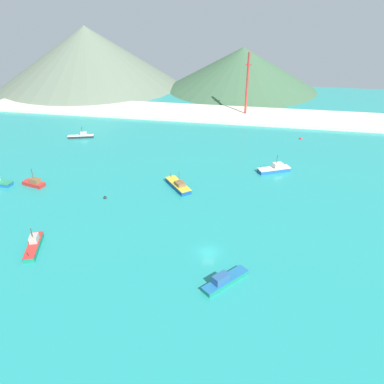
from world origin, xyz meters
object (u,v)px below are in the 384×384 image
buoy_1 (105,198)px  fishing_boat_3 (178,185)px  fishing_boat_2 (275,169)px  fishing_boat_8 (81,136)px  fishing_boat_0 (224,280)px  buoy_0 (301,139)px  fishing_boat_6 (34,245)px  fishing_boat_1 (34,183)px  radio_tower (247,85)px

buoy_1 → fishing_boat_3: bearing=27.4°
fishing_boat_2 → fishing_boat_3: 32.09m
fishing_boat_3 → fishing_boat_8: 57.33m
fishing_boat_0 → fishing_boat_8: fishing_boat_8 is taller
fishing_boat_8 → buoy_0: 85.37m
fishing_boat_8 → buoy_0: (84.20, 14.06, -0.57)m
fishing_boat_6 → fishing_boat_8: 71.13m
fishing_boat_3 → fishing_boat_6: (-25.20, -33.93, 0.09)m
fishing_boat_0 → fishing_boat_3: (-17.31, 37.39, -0.03)m
fishing_boat_1 → fishing_boat_6: fishing_boat_1 is taller
fishing_boat_0 → fishing_boat_8: bearing=131.6°
fishing_boat_2 → fishing_boat_3: (-27.62, -16.32, -0.09)m
fishing_boat_3 → fishing_boat_8: size_ratio=1.06×
fishing_boat_0 → fishing_boat_2: 54.69m
fishing_boat_3 → fishing_boat_6: bearing=-126.6°
fishing_boat_0 → fishing_boat_6: 42.65m
fishing_boat_1 → buoy_0: bearing=34.3°
buoy_0 → radio_tower: size_ratio=0.04×
radio_tower → fishing_boat_8: bearing=-146.4°
fishing_boat_3 → fishing_boat_6: fishing_boat_3 is taller
fishing_boat_1 → radio_tower: 99.84m
buoy_0 → buoy_1: buoy_0 is taller
fishing_boat_2 → fishing_boat_0: bearing=-100.9°
fishing_boat_8 → buoy_0: bearing=9.5°
fishing_boat_0 → fishing_boat_8: size_ratio=0.98×
fishing_boat_0 → buoy_0: size_ratio=9.02×
fishing_boat_3 → buoy_0: (38.07, 48.11, -0.66)m
radio_tower → fishing_boat_2: bearing=-77.8°
radio_tower → fishing_boat_0: bearing=-88.8°
fishing_boat_0 → radio_tower: bearing=91.2°
buoy_0 → fishing_boat_0: bearing=-103.6°
fishing_boat_6 → buoy_0: size_ratio=9.45×
fishing_boat_3 → fishing_boat_6: 42.26m
fishing_boat_0 → buoy_1: fishing_boat_0 is taller
fishing_boat_0 → fishing_boat_1: bearing=152.3°
fishing_boat_1 → fishing_boat_2: 73.05m
fishing_boat_0 → radio_tower: size_ratio=0.35×
fishing_boat_2 → buoy_0: bearing=71.8°
fishing_boat_0 → fishing_boat_3: bearing=114.8°
fishing_boat_2 → radio_tower: 61.15m
fishing_boat_1 → fishing_boat_6: size_ratio=0.72×
fishing_boat_1 → fishing_boat_8: size_ratio=0.74×
fishing_boat_6 → buoy_1: (6.62, 24.29, -0.77)m
fishing_boat_1 → fishing_boat_6: bearing=-58.9°
fishing_boat_2 → fishing_boat_8: (-73.75, 17.73, -0.18)m
fishing_boat_1 → fishing_boat_3: size_ratio=0.70×
buoy_1 → fishing_boat_2: bearing=29.3°
fishing_boat_0 → buoy_1: 45.37m
fishing_boat_0 → radio_tower: 112.88m
fishing_boat_0 → fishing_boat_2: (10.31, 53.71, 0.06)m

